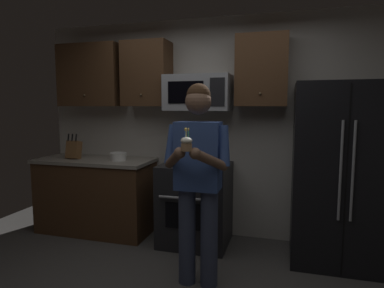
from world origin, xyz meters
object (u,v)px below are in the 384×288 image
Objects in this scene: knife_block at (74,150)px; cupcake at (187,144)px; bowl_large_white at (118,156)px; person at (198,174)px; microwave at (198,93)px; refrigerator at (340,174)px; oven_range at (195,204)px.

knife_block is 1.84× the size of cupcake.
bowl_large_white is 0.11× the size of person.
cupcake reaches higher than bowl_large_white.
cupcake is (1.82, -1.17, 0.26)m from knife_block.
cupcake is (-0.00, -0.33, 0.30)m from person.
microwave is 1.72m from refrigerator.
person is 10.13× the size of cupcake.
oven_range is 2.91× the size of knife_block.
cupcake is at bearing -44.30° from bowl_large_white.
person is (1.23, -0.87, 0.03)m from bowl_large_white.
microwave is 1.72m from knife_block.
oven_range is at bearing 0.04° from bowl_large_white.
cupcake is (-1.24, -1.16, 0.39)m from refrigerator.
microwave reaches higher than oven_range.
knife_block reaches higher than oven_range.
oven_range is 1.05m from person.
microwave is 3.65× the size of bowl_large_white.
oven_range is 1.67m from knife_block.
refrigerator is 5.63× the size of knife_block.
person is at bearing -75.29° from microwave.
refrigerator is at bearing 33.72° from person.
knife_block is at bearing -178.93° from oven_range.
refrigerator is 1.02× the size of person.
person reaches higher than bowl_large_white.
bowl_large_white is at bearing 135.70° from cupcake.
cupcake reaches higher than knife_block.
oven_range is 1.56m from refrigerator.
cupcake is at bearing -32.60° from knife_block.
refrigerator is at bearing -1.50° from oven_range.
oven_range is 0.52× the size of refrigerator.
microwave reaches higher than refrigerator.
refrigerator is 1.74m from cupcake.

